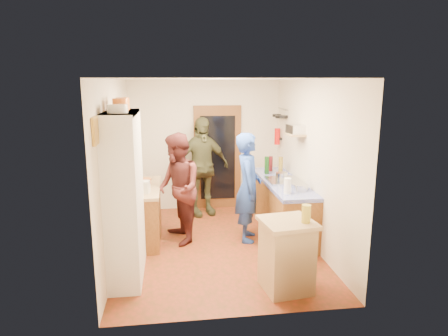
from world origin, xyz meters
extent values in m
cube|color=maroon|center=(0.00, 0.00, -0.01)|extent=(3.00, 4.00, 0.02)
cube|color=silver|center=(0.00, 0.00, 2.61)|extent=(3.00, 4.00, 0.02)
cube|color=beige|center=(0.00, 2.01, 1.30)|extent=(3.00, 0.02, 2.60)
cube|color=beige|center=(0.00, -2.01, 1.30)|extent=(3.00, 0.02, 2.60)
cube|color=beige|center=(-1.51, 0.00, 1.30)|extent=(0.02, 4.00, 2.60)
cube|color=beige|center=(1.51, 0.00, 1.30)|extent=(0.02, 4.00, 2.60)
cube|color=brown|center=(0.25, 1.97, 1.05)|extent=(0.95, 0.06, 2.10)
cube|color=black|center=(0.25, 1.94, 1.05)|extent=(0.70, 0.02, 1.70)
cube|color=white|center=(-1.30, -0.80, 1.10)|extent=(0.40, 1.20, 2.20)
cube|color=white|center=(-1.30, -0.80, 2.18)|extent=(0.40, 1.14, 0.04)
cylinder|color=white|center=(-1.30, -1.04, 2.25)|extent=(0.24, 0.24, 0.10)
cylinder|color=orange|center=(-1.30, -0.73, 2.28)|extent=(0.20, 0.20, 0.16)
cylinder|color=orange|center=(-1.30, -0.48, 2.28)|extent=(0.18, 0.18, 0.16)
cube|color=brown|center=(-1.20, 0.45, 0.42)|extent=(0.60, 1.40, 0.85)
cube|color=tan|center=(-1.20, 0.45, 0.88)|extent=(0.64, 1.44, 0.05)
cube|color=white|center=(-1.15, 0.07, 0.99)|extent=(0.27, 0.21, 0.18)
cylinder|color=white|center=(-1.25, 0.35, 0.99)|extent=(0.17, 0.17, 0.19)
cylinder|color=orange|center=(-1.12, 0.63, 0.94)|extent=(0.21, 0.21, 0.08)
cube|color=tan|center=(-1.18, 0.94, 0.91)|extent=(0.35, 0.29, 0.02)
cube|color=brown|center=(1.20, 0.50, 0.42)|extent=(0.60, 2.20, 0.84)
cube|color=#0C1AB5|center=(1.20, 0.50, 0.87)|extent=(0.62, 2.22, 0.06)
cube|color=silver|center=(1.20, 0.42, 0.92)|extent=(0.55, 0.58, 0.04)
cylinder|color=silver|center=(1.15, 0.41, 1.00)|extent=(0.20, 0.20, 0.13)
cylinder|color=#143F14|center=(1.05, 1.06, 1.06)|extent=(0.08, 0.08, 0.32)
cylinder|color=#591419|center=(1.18, 1.27, 1.04)|extent=(0.09, 0.09, 0.29)
cylinder|color=olive|center=(1.31, 1.05, 1.06)|extent=(0.09, 0.09, 0.31)
cylinder|color=white|center=(1.05, -0.27, 1.02)|extent=(0.13, 0.13, 0.24)
cylinder|color=silver|center=(1.30, -0.12, 0.95)|extent=(0.32, 0.32, 0.10)
cube|color=tan|center=(0.70, -1.47, 0.43)|extent=(0.62, 0.62, 0.86)
cube|color=tan|center=(0.70, -1.47, 0.89)|extent=(0.70, 0.70, 0.05)
cube|color=white|center=(0.64, -1.43, 0.90)|extent=(0.38, 0.32, 0.02)
cylinder|color=#AD9E2D|center=(0.89, -1.56, 1.02)|extent=(0.12, 0.12, 0.22)
cylinder|color=silver|center=(1.46, 1.52, 2.05)|extent=(0.02, 0.65, 0.02)
cylinder|color=black|center=(1.40, 1.35, 1.92)|extent=(0.18, 0.18, 0.05)
cylinder|color=black|center=(1.40, 1.55, 1.90)|extent=(0.16, 0.16, 0.05)
cylinder|color=black|center=(1.40, 1.75, 1.91)|extent=(0.17, 0.17, 0.05)
cube|color=tan|center=(1.37, 0.45, 1.70)|extent=(0.26, 0.42, 0.03)
cube|color=silver|center=(1.37, 0.45, 1.79)|extent=(0.26, 0.33, 0.15)
cube|color=black|center=(1.47, 1.70, 1.45)|extent=(0.06, 0.10, 0.04)
cylinder|color=red|center=(1.41, 1.70, 1.50)|extent=(0.11, 0.11, 0.32)
cube|color=gold|center=(-1.48, -1.55, 2.05)|extent=(0.03, 0.25, 0.30)
imported|color=#22419C|center=(0.57, 0.17, 0.89)|extent=(0.53, 0.71, 1.78)
imported|color=#461C1B|center=(-0.58, 0.29, 0.89)|extent=(0.86, 1.00, 1.78)
imported|color=#424228|center=(-0.10, 1.57, 0.96)|extent=(1.21, 0.78, 1.91)
camera|label=1|loc=(-0.69, -5.93, 2.57)|focal=32.00mm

